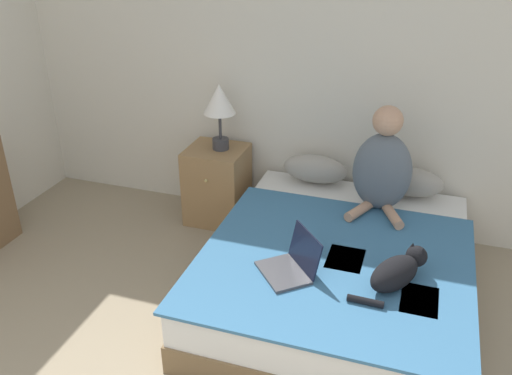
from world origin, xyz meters
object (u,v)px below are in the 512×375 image
at_px(bed, 337,273).
at_px(pillow_near, 315,169).
at_px(person_sitting, 382,167).
at_px(pillow_far, 409,182).
at_px(table_lamp, 219,103).
at_px(nightstand, 217,184).
at_px(cat_tabby, 397,271).
at_px(laptop_open, 291,265).

distance_m(bed, pillow_near, 0.99).
distance_m(bed, person_sitting, 0.81).
bearing_deg(pillow_far, table_lamp, -177.31).
height_order(pillow_far, table_lamp, table_lamp).
bearing_deg(bed, table_lamp, 145.29).
distance_m(person_sitting, nightstand, 1.43).
relative_size(bed, table_lamp, 3.69).
xyz_separation_m(pillow_far, table_lamp, (-1.49, -0.07, 0.48)).
bearing_deg(nightstand, cat_tabby, -34.96).
height_order(laptop_open, table_lamp, table_lamp).
bearing_deg(table_lamp, pillow_far, 2.69).
xyz_separation_m(nightstand, table_lamp, (0.04, 0.02, 0.70)).
bearing_deg(laptop_open, bed, 108.98).
relative_size(cat_tabby, table_lamp, 0.87).
distance_m(cat_tabby, laptop_open, 0.61).
relative_size(bed, cat_tabby, 4.22).
bearing_deg(laptop_open, table_lamp, 176.64).
xyz_separation_m(bed, cat_tabby, (0.38, -0.32, 0.31)).
distance_m(laptop_open, table_lamp, 1.58).
xyz_separation_m(person_sitting, laptop_open, (-0.40, -0.96, -0.28)).
distance_m(nightstand, table_lamp, 0.71).
height_order(pillow_far, person_sitting, person_sitting).
distance_m(pillow_near, cat_tabby, 1.39).
xyz_separation_m(pillow_far, nightstand, (-1.53, -0.09, -0.22)).
xyz_separation_m(pillow_far, person_sitting, (-0.19, -0.28, 0.22)).
bearing_deg(person_sitting, pillow_far, 56.19).
height_order(bed, laptop_open, laptop_open).
xyz_separation_m(pillow_far, laptop_open, (-0.59, -1.24, -0.06)).
xyz_separation_m(cat_tabby, nightstand, (-1.55, 1.09, -0.21)).
bearing_deg(nightstand, pillow_far, 3.21).
height_order(person_sitting, nightstand, person_sitting).
relative_size(pillow_near, cat_tabby, 1.09).
relative_size(bed, laptop_open, 4.56).
bearing_deg(pillow_near, laptop_open, -83.68).
bearing_deg(pillow_near, cat_tabby, -57.50).
bearing_deg(person_sitting, nightstand, 171.67).
distance_m(person_sitting, cat_tabby, 0.94).
distance_m(bed, nightstand, 1.40).
height_order(pillow_near, pillow_far, same).
bearing_deg(pillow_near, table_lamp, -174.78).
bearing_deg(cat_tabby, nightstand, 86.59).
bearing_deg(laptop_open, pillow_near, 145.26).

